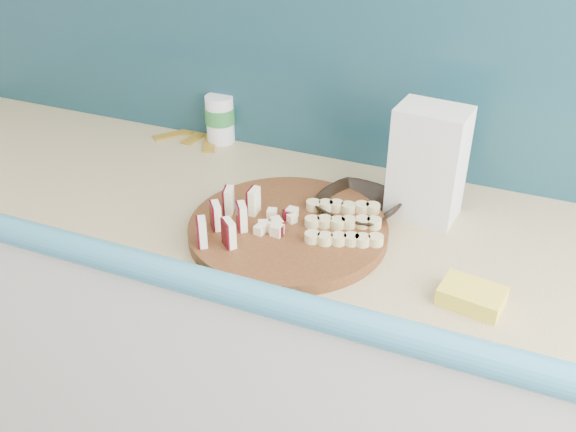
# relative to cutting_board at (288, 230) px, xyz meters

# --- Properties ---
(kitchen_counter) EXTENTS (2.20, 0.63, 0.91)m
(kitchen_counter) POSITION_rel_cutting_board_xyz_m (-0.08, 0.09, -0.47)
(kitchen_counter) COLOR white
(kitchen_counter) RESTS_ON ground
(backsplash) EXTENTS (2.20, 0.02, 0.50)m
(backsplash) POSITION_rel_cutting_board_xyz_m (-0.08, 0.38, 0.24)
(backsplash) COLOR teal
(backsplash) RESTS_ON kitchen_counter
(cutting_board) EXTENTS (0.52, 0.52, 0.03)m
(cutting_board) POSITION_rel_cutting_board_xyz_m (0.00, 0.00, 0.00)
(cutting_board) COLOR #45230E
(cutting_board) RESTS_ON kitchen_counter
(apple_wedges) EXTENTS (0.09, 0.18, 0.06)m
(apple_wedges) POSITION_rel_cutting_board_xyz_m (-0.10, -0.06, 0.04)
(apple_wedges) COLOR #F3EBC2
(apple_wedges) RESTS_ON cutting_board
(apple_chunks) EXTENTS (0.06, 0.07, 0.02)m
(apple_chunks) POSITION_rel_cutting_board_xyz_m (-0.02, -0.01, 0.02)
(apple_chunks) COLOR beige
(apple_chunks) RESTS_ON cutting_board
(banana_slices) EXTENTS (0.19, 0.19, 0.02)m
(banana_slices) POSITION_rel_cutting_board_xyz_m (0.11, 0.04, 0.02)
(banana_slices) COLOR #D4C481
(banana_slices) RESTS_ON cutting_board
(brown_bowl) EXTENTS (0.21, 0.21, 0.04)m
(brown_bowl) POSITION_rel_cutting_board_xyz_m (0.11, 0.13, 0.01)
(brown_bowl) COLOR black
(brown_bowl) RESTS_ON kitchen_counter
(flour_bag) EXTENTS (0.15, 0.12, 0.24)m
(flour_bag) POSITION_rel_cutting_board_xyz_m (0.24, 0.19, 0.11)
(flour_bag) COLOR silver
(flour_bag) RESTS_ON kitchen_counter
(canister) EXTENTS (0.08, 0.08, 0.12)m
(canister) POSITION_rel_cutting_board_xyz_m (-0.34, 0.35, 0.05)
(canister) COLOR white
(canister) RESTS_ON kitchen_counter
(sponge) EXTENTS (0.12, 0.09, 0.03)m
(sponge) POSITION_rel_cutting_board_xyz_m (0.38, -0.08, 0.00)
(sponge) COLOR #FFE343
(sponge) RESTS_ON kitchen_counter
(banana_peel) EXTENTS (0.20, 0.17, 0.01)m
(banana_peel) POSITION_rel_cutting_board_xyz_m (-0.41, 0.35, -0.01)
(banana_peel) COLOR #B98E23
(banana_peel) RESTS_ON kitchen_counter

